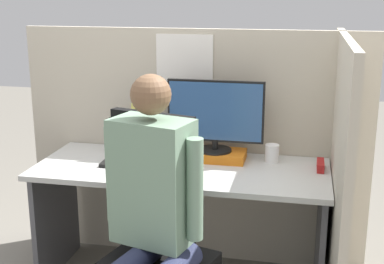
{
  "coord_description": "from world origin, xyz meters",
  "views": [
    {
      "loc": [
        0.65,
        -2.43,
        1.68
      ],
      "look_at": [
        0.1,
        0.16,
        0.97
      ],
      "focal_mm": 50.0,
      "sensor_mm": 36.0,
      "label": 1
    }
  ],
  "objects_px": {
    "paper_box": "(215,155)",
    "laptop": "(132,154)",
    "carrot_toy": "(196,173)",
    "stapler": "(320,165)",
    "coffee_mug": "(272,153)",
    "office_chair": "(154,235)",
    "person": "(153,209)",
    "monitor": "(215,114)"
  },
  "relations": [
    {
      "from": "carrot_toy",
      "to": "office_chair",
      "type": "xyz_separation_m",
      "value": [
        -0.11,
        -0.41,
        -0.17
      ]
    },
    {
      "from": "laptop",
      "to": "person",
      "type": "distance_m",
      "value": 0.84
    },
    {
      "from": "stapler",
      "to": "carrot_toy",
      "type": "height_order",
      "value": "stapler"
    },
    {
      "from": "stapler",
      "to": "laptop",
      "type": "bearing_deg",
      "value": -175.58
    },
    {
      "from": "stapler",
      "to": "coffee_mug",
      "type": "distance_m",
      "value": 0.28
    },
    {
      "from": "paper_box",
      "to": "carrot_toy",
      "type": "relative_size",
      "value": 2.49
    },
    {
      "from": "person",
      "to": "office_chair",
      "type": "bearing_deg",
      "value": 105.6
    },
    {
      "from": "office_chair",
      "to": "person",
      "type": "bearing_deg",
      "value": -74.4
    },
    {
      "from": "paper_box",
      "to": "stapler",
      "type": "relative_size",
      "value": 2.36
    },
    {
      "from": "laptop",
      "to": "stapler",
      "type": "xyz_separation_m",
      "value": [
        1.05,
        0.08,
        -0.02
      ]
    },
    {
      "from": "laptop",
      "to": "carrot_toy",
      "type": "relative_size",
      "value": 2.13
    },
    {
      "from": "office_chair",
      "to": "person",
      "type": "height_order",
      "value": "person"
    },
    {
      "from": "stapler",
      "to": "coffee_mug",
      "type": "xyz_separation_m",
      "value": [
        -0.27,
        0.08,
        0.03
      ]
    },
    {
      "from": "monitor",
      "to": "person",
      "type": "xyz_separation_m",
      "value": [
        -0.11,
        -0.91,
        -0.21
      ]
    },
    {
      "from": "monitor",
      "to": "carrot_toy",
      "type": "xyz_separation_m",
      "value": [
        -0.05,
        -0.33,
        -0.25
      ]
    },
    {
      "from": "office_chair",
      "to": "stapler",
      "type": "bearing_deg",
      "value": 41.91
    },
    {
      "from": "office_chair",
      "to": "coffee_mug",
      "type": "distance_m",
      "value": 0.92
    },
    {
      "from": "office_chair",
      "to": "coffee_mug",
      "type": "bearing_deg",
      "value": 57.28
    },
    {
      "from": "monitor",
      "to": "laptop",
      "type": "bearing_deg",
      "value": -162.91
    },
    {
      "from": "carrot_toy",
      "to": "person",
      "type": "distance_m",
      "value": 0.59
    },
    {
      "from": "office_chair",
      "to": "coffee_mug",
      "type": "xyz_separation_m",
      "value": [
        0.49,
        0.76,
        0.2
      ]
    },
    {
      "from": "laptop",
      "to": "stapler",
      "type": "relative_size",
      "value": 2.01
    },
    {
      "from": "paper_box",
      "to": "laptop",
      "type": "relative_size",
      "value": 1.17
    },
    {
      "from": "carrot_toy",
      "to": "coffee_mug",
      "type": "bearing_deg",
      "value": 42.7
    },
    {
      "from": "stapler",
      "to": "person",
      "type": "height_order",
      "value": "person"
    },
    {
      "from": "carrot_toy",
      "to": "monitor",
      "type": "bearing_deg",
      "value": 81.71
    },
    {
      "from": "paper_box",
      "to": "carrot_toy",
      "type": "xyz_separation_m",
      "value": [
        -0.05,
        -0.32,
        -0.0
      ]
    },
    {
      "from": "carrot_toy",
      "to": "person",
      "type": "xyz_separation_m",
      "value": [
        -0.07,
        -0.58,
        0.04
      ]
    },
    {
      "from": "laptop",
      "to": "office_chair",
      "type": "relative_size",
      "value": 0.27
    },
    {
      "from": "person",
      "to": "laptop",
      "type": "bearing_deg",
      "value": 114.09
    },
    {
      "from": "coffee_mug",
      "to": "office_chair",
      "type": "bearing_deg",
      "value": -122.72
    },
    {
      "from": "laptop",
      "to": "monitor",
      "type": "bearing_deg",
      "value": 17.09
    },
    {
      "from": "paper_box",
      "to": "monitor",
      "type": "xyz_separation_m",
      "value": [
        0.0,
        0.0,
        0.24
      ]
    },
    {
      "from": "person",
      "to": "coffee_mug",
      "type": "bearing_deg",
      "value": 64.6
    },
    {
      "from": "office_chair",
      "to": "person",
      "type": "relative_size",
      "value": 0.83
    },
    {
      "from": "paper_box",
      "to": "carrot_toy",
      "type": "distance_m",
      "value": 0.33
    },
    {
      "from": "office_chair",
      "to": "coffee_mug",
      "type": "relative_size",
      "value": 10.95
    },
    {
      "from": "laptop",
      "to": "person",
      "type": "height_order",
      "value": "person"
    },
    {
      "from": "stapler",
      "to": "person",
      "type": "distance_m",
      "value": 1.11
    },
    {
      "from": "monitor",
      "to": "paper_box",
      "type": "bearing_deg",
      "value": -90.0
    },
    {
      "from": "monitor",
      "to": "office_chair",
      "type": "xyz_separation_m",
      "value": [
        -0.16,
        -0.74,
        -0.41
      ]
    },
    {
      "from": "carrot_toy",
      "to": "office_chair",
      "type": "relative_size",
      "value": 0.13
    }
  ]
}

